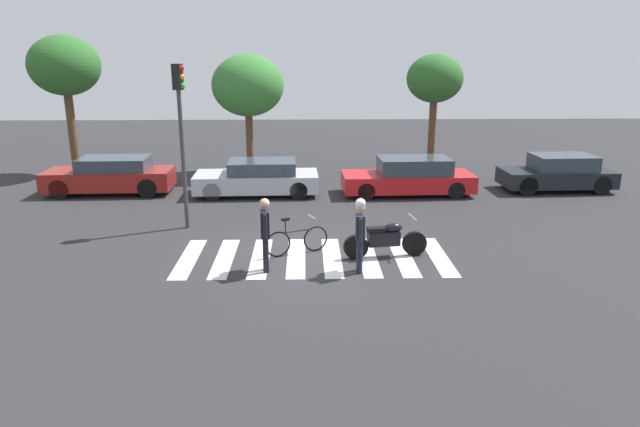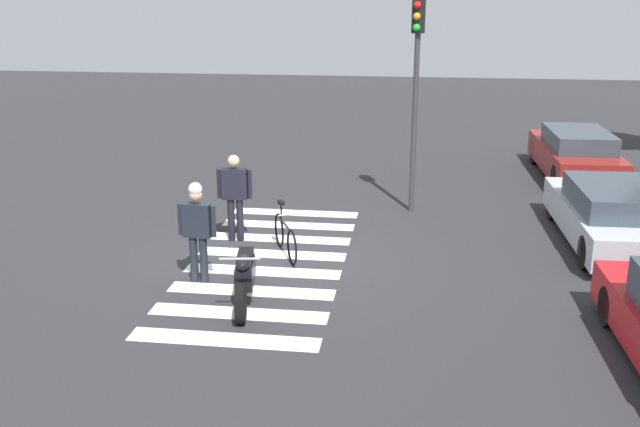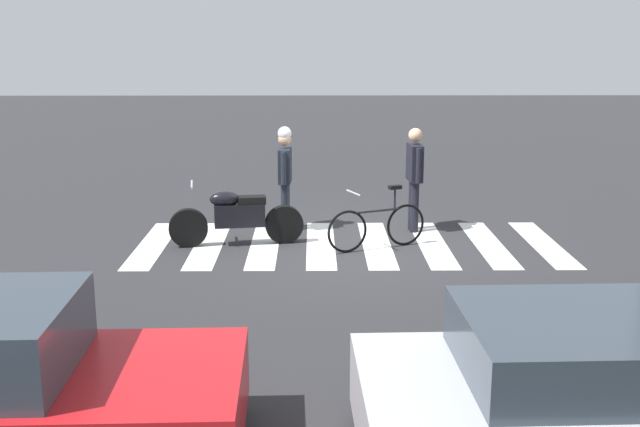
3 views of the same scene
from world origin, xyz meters
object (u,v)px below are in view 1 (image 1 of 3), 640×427
at_px(officer_by_motorcycle, 360,230).
at_px(traffic_light_pole, 181,122).
at_px(leaning_bicycle, 297,240).
at_px(car_silver_sedan, 258,178).
at_px(car_black_suv, 558,173).
at_px(police_motorcycle, 385,240).
at_px(officer_on_foot, 265,230).
at_px(car_maroon_wagon, 111,176).
at_px(car_red_convertible, 409,177).

height_order(officer_by_motorcycle, traffic_light_pole, traffic_light_pole).
bearing_deg(traffic_light_pole, leaning_bicycle, -35.91).
bearing_deg(traffic_light_pole, car_silver_sedan, 66.09).
height_order(car_silver_sedan, car_black_suv, car_black_suv).
distance_m(police_motorcycle, car_silver_sedan, 7.55).
xyz_separation_m(police_motorcycle, car_black_suv, (7.38, 6.95, 0.19)).
distance_m(officer_on_foot, car_silver_sedan, 7.50).
bearing_deg(officer_on_foot, car_maroon_wagon, 128.32).
bearing_deg(police_motorcycle, car_black_suv, 43.28).
xyz_separation_m(officer_on_foot, car_silver_sedan, (-0.77, 7.45, -0.42)).
distance_m(officer_on_foot, traffic_light_pole, 4.79).
bearing_deg(police_motorcycle, car_silver_sedan, 119.43).
xyz_separation_m(car_red_convertible, traffic_light_pole, (-7.21, -3.87, 2.47)).
height_order(police_motorcycle, traffic_light_pole, traffic_light_pole).
xyz_separation_m(car_black_suv, traffic_light_pole, (-12.84, -4.34, 2.47)).
xyz_separation_m(leaning_bicycle, car_silver_sedan, (-1.48, 6.31, 0.23)).
height_order(leaning_bicycle, officer_by_motorcycle, officer_by_motorcycle).
bearing_deg(officer_on_foot, police_motorcycle, 16.68).
bearing_deg(car_maroon_wagon, police_motorcycle, -37.21).
bearing_deg(leaning_bicycle, car_red_convertible, 57.45).
bearing_deg(car_silver_sedan, police_motorcycle, -60.57).
relative_size(police_motorcycle, leaning_bicycle, 1.36).
height_order(police_motorcycle, car_black_suv, car_black_suv).
height_order(leaning_bicycle, car_red_convertible, car_red_convertible).
distance_m(officer_on_foot, car_maroon_wagon, 9.92).
bearing_deg(police_motorcycle, officer_by_motorcycle, -126.76).
xyz_separation_m(police_motorcycle, car_maroon_wagon, (-9.08, 6.90, 0.20)).
bearing_deg(car_red_convertible, car_maroon_wagon, 177.80).
distance_m(car_maroon_wagon, car_silver_sedan, 5.38).
distance_m(car_silver_sedan, traffic_light_pole, 5.01).
bearing_deg(police_motorcycle, car_red_convertible, 74.94).
bearing_deg(car_maroon_wagon, car_black_suv, 0.17).
relative_size(police_motorcycle, car_black_suv, 0.53).
bearing_deg(car_silver_sedan, car_maroon_wagon, 176.54).
bearing_deg(traffic_light_pole, car_black_suv, 18.67).
height_order(police_motorcycle, car_silver_sedan, car_silver_sedan).
bearing_deg(car_black_suv, officer_on_foot, -142.80).
xyz_separation_m(leaning_bicycle, car_black_suv, (9.60, 6.69, 0.26)).
distance_m(officer_by_motorcycle, car_red_convertible, 7.88).
relative_size(car_red_convertible, traffic_light_pole, 1.01).
relative_size(car_black_suv, traffic_light_pole, 0.87).
bearing_deg(police_motorcycle, leaning_bicycle, 173.29).
xyz_separation_m(police_motorcycle, officer_by_motorcycle, (-0.74, -0.99, 0.58)).
relative_size(police_motorcycle, car_red_convertible, 0.45).
xyz_separation_m(leaning_bicycle, car_maroon_wagon, (-6.86, 6.64, 0.27)).
distance_m(car_red_convertible, traffic_light_pole, 8.55).
bearing_deg(car_maroon_wagon, car_red_convertible, -2.20).
distance_m(police_motorcycle, leaning_bicycle, 2.24).
bearing_deg(leaning_bicycle, car_silver_sedan, 103.22).
height_order(officer_by_motorcycle, car_maroon_wagon, officer_by_motorcycle).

